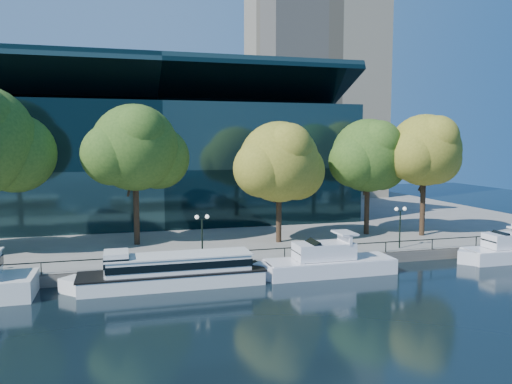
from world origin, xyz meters
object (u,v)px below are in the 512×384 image
object	(u,v)px
lamp_2	(400,218)
lamp_1	(202,227)
cruiser_near	(324,262)
tree_4	(370,157)
cruiser_far	(507,250)
tree_5	(426,152)
tree_3	(281,164)
tour_boat	(168,270)
tree_2	(137,149)

from	to	relation	value
lamp_2	lamp_1	bearing A→B (deg)	180.00
cruiser_near	lamp_1	xyz separation A→B (m)	(-9.91, 3.66, 2.86)
tree_4	cruiser_near	bearing A→B (deg)	-131.82
cruiser_far	tree_5	bearing A→B (deg)	108.97
cruiser_far	tree_3	distance (m)	23.16
tree_5	tour_boat	bearing A→B (deg)	-163.04
cruiser_far	lamp_2	size ratio (longest dim) A/B	2.58
tree_2	tree_3	xyz separation A→B (m)	(14.15, -2.67, -1.45)
tree_3	tree_4	distance (m)	11.02
lamp_2	tour_boat	bearing A→B (deg)	-171.03
cruiser_near	lamp_1	bearing A→B (deg)	159.70
tour_boat	cruiser_near	distance (m)	13.19
tree_3	lamp_1	xyz separation A→B (m)	(-9.08, -5.87, -5.11)
cruiser_near	cruiser_far	xyz separation A→B (m)	(18.65, -0.09, -0.04)
tree_2	tree_5	size ratio (longest dim) A/B	1.06
cruiser_near	tree_4	distance (m)	17.30
tree_4	lamp_1	world-z (taller)	tree_4
tree_2	tree_3	size ratio (longest dim) A/B	1.13
cruiser_far	tree_5	world-z (taller)	tree_5
tree_5	lamp_1	bearing A→B (deg)	-168.47
tree_2	tree_5	bearing A→B (deg)	-6.25
tree_2	tree_3	world-z (taller)	tree_2
lamp_2	tree_3	bearing A→B (deg)	150.22
cruiser_far	tree_2	size ratio (longest dim) A/B	0.74
cruiser_far	lamp_2	world-z (taller)	lamp_2
tree_3	lamp_1	distance (m)	11.96
cruiser_far	lamp_2	bearing A→B (deg)	157.81
cruiser_near	tour_boat	bearing A→B (deg)	179.60
tree_2	tree_4	bearing A→B (deg)	-2.24
tour_boat	lamp_2	xyz separation A→B (m)	(22.63, 3.57, 2.71)
lamp_1	lamp_2	bearing A→B (deg)	0.00
cruiser_far	tree_2	distance (m)	37.03
tour_boat	lamp_1	xyz separation A→B (m)	(3.29, 3.57, 2.71)
tour_boat	lamp_2	size ratio (longest dim) A/B	3.92
lamp_2	tree_4	bearing A→B (deg)	85.36
tour_boat	tree_5	world-z (taller)	tree_5
tree_3	tree_5	xyz separation A→B (m)	(16.40, -0.67, 1.12)
cruiser_near	lamp_2	size ratio (longest dim) A/B	3.09
cruiser_far	lamp_1	world-z (taller)	lamp_1
tree_2	tree_5	xyz separation A→B (m)	(30.55, -3.35, -0.33)
tour_boat	cruiser_far	xyz separation A→B (m)	(31.84, -0.19, -0.20)
cruiser_near	tree_2	distance (m)	21.50
cruiser_near	tree_4	world-z (taller)	tree_4
lamp_2	tree_2	bearing A→B (deg)	160.71
tour_boat	cruiser_near	bearing A→B (deg)	-0.40
cruiser_far	tree_2	bearing A→B (deg)	159.90
tour_boat	tree_3	distance (m)	17.41
cruiser_near	tree_2	size ratio (longest dim) A/B	0.89
lamp_1	cruiser_near	bearing A→B (deg)	-20.30
tree_2	tree_4	size ratio (longest dim) A/B	1.09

